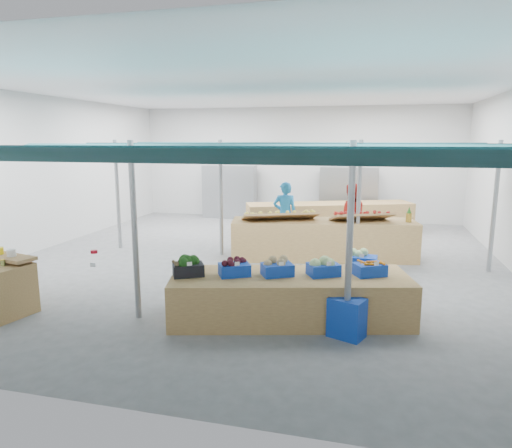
# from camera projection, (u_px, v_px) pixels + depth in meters

# --- Properties ---
(floor) EXTENTS (13.00, 13.00, 0.00)m
(floor) POSITION_uv_depth(u_px,v_px,m) (253.00, 261.00, 11.40)
(floor) COLOR slate
(floor) RESTS_ON ground
(hall) EXTENTS (13.00, 13.00, 13.00)m
(hall) POSITION_uv_depth(u_px,v_px,m) (267.00, 153.00, 12.29)
(hall) COLOR silver
(hall) RESTS_ON ground
(pole_grid) EXTENTS (10.00, 4.60, 3.00)m
(pole_grid) POSITION_uv_depth(u_px,v_px,m) (268.00, 199.00, 9.22)
(pole_grid) COLOR gray
(pole_grid) RESTS_ON floor
(awnings) EXTENTS (9.50, 7.08, 0.30)m
(awnings) POSITION_uv_depth(u_px,v_px,m) (268.00, 151.00, 9.04)
(awnings) COLOR #0B2E2F
(awnings) RESTS_ON pole_grid
(back_shelving_left) EXTENTS (2.00, 0.50, 2.00)m
(back_shelving_left) POSITION_uv_depth(u_px,v_px,m) (229.00, 192.00, 17.54)
(back_shelving_left) COLOR #B23F33
(back_shelving_left) RESTS_ON floor
(back_shelving_right) EXTENTS (2.00, 0.50, 2.00)m
(back_shelving_right) POSITION_uv_depth(u_px,v_px,m) (348.00, 196.00, 16.46)
(back_shelving_right) COLOR #B23F33
(back_shelving_right) RESTS_ON floor
(veg_counter) EXTENTS (4.17, 2.27, 0.77)m
(veg_counter) POSITION_uv_depth(u_px,v_px,m) (290.00, 297.00, 7.69)
(veg_counter) COLOR olive
(veg_counter) RESTS_ON floor
(fruit_counter) EXTENTS (4.74, 1.99, 0.99)m
(fruit_counter) POSITION_uv_depth(u_px,v_px,m) (323.00, 240.00, 11.61)
(fruit_counter) COLOR olive
(fruit_counter) RESTS_ON floor
(far_counter) EXTENTS (5.40, 3.00, 0.97)m
(far_counter) POSITION_uv_depth(u_px,v_px,m) (330.00, 218.00, 14.89)
(far_counter) COLOR olive
(far_counter) RESTS_ON floor
(crate_stack) EXTENTS (0.62, 0.53, 0.62)m
(crate_stack) POSITION_uv_depth(u_px,v_px,m) (347.00, 318.00, 7.00)
(crate_stack) COLOR #1039AE
(crate_stack) RESTS_ON floor
(vendor_left) EXTENTS (0.75, 0.57, 1.84)m
(vendor_left) POSITION_uv_depth(u_px,v_px,m) (285.00, 214.00, 12.87)
(vendor_left) COLOR #1C77B8
(vendor_left) RESTS_ON floor
(vendor_right) EXTENTS (1.02, 0.86, 1.84)m
(vendor_right) POSITION_uv_depth(u_px,v_px,m) (350.00, 217.00, 12.44)
(vendor_right) COLOR #AA1B14
(vendor_right) RESTS_ON floor
(crate_broccoli) EXTENTS (0.61, 0.55, 0.35)m
(crate_broccoli) POSITION_uv_depth(u_px,v_px,m) (188.00, 266.00, 7.58)
(crate_broccoli) COLOR black
(crate_broccoli) RESTS_ON veg_counter
(crate_beets) EXTENTS (0.61, 0.55, 0.29)m
(crate_beets) POSITION_uv_depth(u_px,v_px,m) (234.00, 268.00, 7.59)
(crate_beets) COLOR #1039AE
(crate_beets) RESTS_ON veg_counter
(crate_celeriac) EXTENTS (0.61, 0.55, 0.31)m
(crate_celeriac) POSITION_uv_depth(u_px,v_px,m) (277.00, 267.00, 7.59)
(crate_celeriac) COLOR #1039AE
(crate_celeriac) RESTS_ON veg_counter
(crate_cabbage) EXTENTS (0.61, 0.55, 0.35)m
(crate_cabbage) POSITION_uv_depth(u_px,v_px,m) (323.00, 266.00, 7.59)
(crate_cabbage) COLOR #1039AE
(crate_cabbage) RESTS_ON veg_counter
(crate_carrots) EXTENTS (0.61, 0.55, 0.29)m
(crate_carrots) POSITION_uv_depth(u_px,v_px,m) (369.00, 269.00, 7.61)
(crate_carrots) COLOR #1039AE
(crate_carrots) RESTS_ON veg_counter
(sparrow) EXTENTS (0.12, 0.09, 0.11)m
(sparrow) POSITION_uv_depth(u_px,v_px,m) (176.00, 263.00, 7.43)
(sparrow) COLOR brown
(sparrow) RESTS_ON crate_broccoli
(pole_ribbon) EXTENTS (0.12, 0.12, 0.28)m
(pole_ribbon) POSITION_uv_depth(u_px,v_px,m) (94.00, 253.00, 7.85)
(pole_ribbon) COLOR #B70C1C
(pole_ribbon) RESTS_ON pole_grid
(apple_heap_yellow) EXTENTS (2.02, 1.39, 0.27)m
(apple_heap_yellow) POSITION_uv_depth(u_px,v_px,m) (280.00, 214.00, 11.43)
(apple_heap_yellow) COLOR #997247
(apple_heap_yellow) RESTS_ON fruit_counter
(apple_heap_red) EXTENTS (1.65, 1.23, 0.27)m
(apple_heap_red) POSITION_uv_depth(u_px,v_px,m) (362.00, 215.00, 11.34)
(apple_heap_red) COLOR #997247
(apple_heap_red) RESTS_ON fruit_counter
(pineapple) EXTENTS (0.14, 0.14, 0.39)m
(pineapple) POSITION_uv_depth(u_px,v_px,m) (409.00, 215.00, 11.28)
(pineapple) COLOR #8C6019
(pineapple) RESTS_ON fruit_counter
(crate_extra) EXTENTS (0.52, 0.42, 0.32)m
(crate_extra) POSITION_uv_depth(u_px,v_px,m) (363.00, 259.00, 8.09)
(crate_extra) COLOR #1039AE
(crate_extra) RESTS_ON veg_counter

